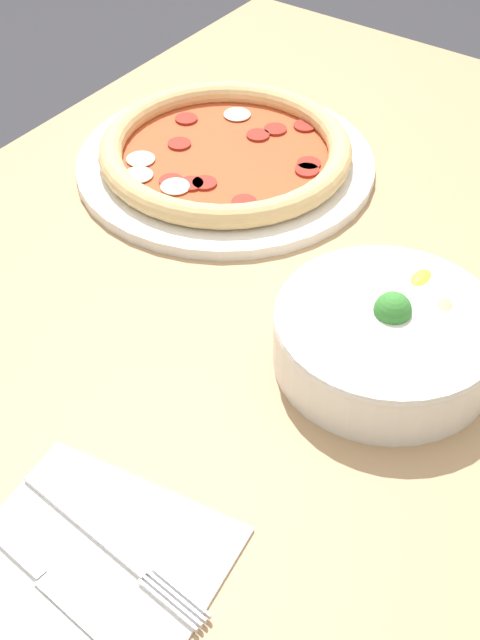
% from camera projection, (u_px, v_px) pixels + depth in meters
% --- Properties ---
extents(dining_table, '(1.10, 0.76, 0.73)m').
position_uv_depth(dining_table, '(262.00, 372.00, 0.93)').
color(dining_table, tan).
rests_on(dining_table, ground_plane).
extents(pizza, '(0.33, 0.33, 0.04)m').
position_uv_depth(pizza, '(225.00, 155.00, 0.98)').
color(pizza, white).
rests_on(pizza, dining_table).
extents(bowl, '(0.19, 0.19, 0.07)m').
position_uv_depth(bowl, '(387.00, 335.00, 0.75)').
color(bowl, white).
rests_on(bowl, dining_table).
extents(napkin, '(0.20, 0.20, 0.00)m').
position_uv_depth(napkin, '(85.00, 575.00, 0.61)').
color(napkin, white).
rests_on(napkin, dining_table).
extents(fork, '(0.03, 0.18, 0.00)m').
position_uv_depth(fork, '(108.00, 544.00, 0.63)').
color(fork, silver).
rests_on(fork, napkin).
extents(knife, '(0.03, 0.22, 0.01)m').
position_uv_depth(knife, '(54.00, 587.00, 0.60)').
color(knife, silver).
rests_on(knife, napkin).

